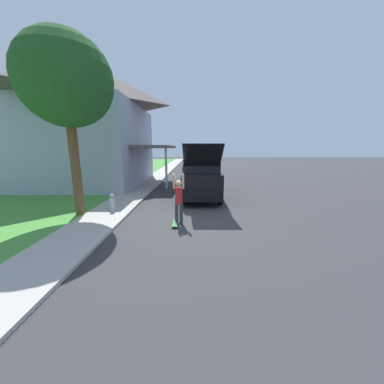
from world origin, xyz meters
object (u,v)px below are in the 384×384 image
at_px(skateboard, 176,223).
at_px(fire_hydrant, 113,203).
at_px(car_down_street, 191,166).
at_px(skateboarder, 179,199).
at_px(lawn_tree_near, 66,82).
at_px(suv_parked, 201,176).

bearing_deg(skateboard, fire_hydrant, 152.99).
xyz_separation_m(car_down_street, skateboarder, (-0.13, -18.81, 0.29)).
relative_size(lawn_tree_near, skateboard, 9.00).
height_order(car_down_street, skateboarder, skateboarder).
bearing_deg(lawn_tree_near, skateboard, -15.09).
xyz_separation_m(car_down_street, skateboard, (-0.25, -18.95, -0.60)).
bearing_deg(car_down_street, suv_parked, -86.83).
distance_m(car_down_street, skateboard, 18.96).
bearing_deg(fire_hydrant, car_down_street, 79.94).
xyz_separation_m(skateboarder, skateboard, (-0.12, -0.14, -0.89)).
height_order(lawn_tree_near, fire_hydrant, lawn_tree_near).
height_order(car_down_street, skateboard, car_down_street).
height_order(skateboard, fire_hydrant, fire_hydrant).
height_order(car_down_street, fire_hydrant, car_down_street).
distance_m(car_down_street, fire_hydrant, 17.77).
bearing_deg(lawn_tree_near, car_down_street, 76.32).
relative_size(suv_parked, car_down_street, 1.41).
height_order(suv_parked, fire_hydrant, suv_parked).
xyz_separation_m(suv_parked, car_down_street, (-0.80, 14.38, -0.54)).
xyz_separation_m(lawn_tree_near, car_down_street, (4.34, 17.85, -4.54)).
distance_m(lawn_tree_near, suv_parked, 7.38).
xyz_separation_m(car_down_street, fire_hydrant, (-3.10, -17.49, -0.21)).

